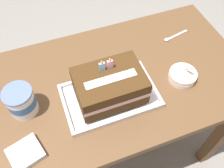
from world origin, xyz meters
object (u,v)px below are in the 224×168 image
object	(u,v)px
ice_cream_tub	(21,101)
napkin_pile	(26,153)
birthday_cake	(110,86)
serving_spoon_near_tray	(171,38)
foil_tray	(110,97)
bowl_stack	(182,76)

from	to	relation	value
ice_cream_tub	napkin_pile	bearing A→B (deg)	-98.09
birthday_cake	serving_spoon_near_tray	xyz separation A→B (m)	(0.39, 0.21, -0.08)
foil_tray	bowl_stack	xyz separation A→B (m)	(0.32, -0.02, 0.01)
birthday_cake	bowl_stack	xyz separation A→B (m)	(0.32, -0.02, -0.06)
ice_cream_tub	napkin_pile	xyz separation A→B (m)	(-0.03, -0.18, -0.05)
ice_cream_tub	napkin_pile	distance (m)	0.19
napkin_pile	birthday_cake	bearing A→B (deg)	18.66
foil_tray	napkin_pile	size ratio (longest dim) A/B	2.79
serving_spoon_near_tray	bowl_stack	bearing A→B (deg)	-107.71
foil_tray	napkin_pile	distance (m)	0.37
foil_tray	ice_cream_tub	world-z (taller)	ice_cream_tub
foil_tray	ice_cream_tub	size ratio (longest dim) A/B	3.13
birthday_cake	ice_cream_tub	world-z (taller)	birthday_cake
birthday_cake	serving_spoon_near_tray	size ratio (longest dim) A/B	1.82
bowl_stack	birthday_cake	bearing A→B (deg)	176.97
ice_cream_tub	serving_spoon_near_tray	xyz separation A→B (m)	(0.71, 0.15, -0.06)
ice_cream_tub	serving_spoon_near_tray	distance (m)	0.73
birthday_cake	serving_spoon_near_tray	bearing A→B (deg)	28.67
napkin_pile	serving_spoon_near_tray	bearing A→B (deg)	24.13
foil_tray	birthday_cake	world-z (taller)	birthday_cake
birthday_cake	napkin_pile	xyz separation A→B (m)	(-0.35, -0.12, -0.07)
ice_cream_tub	serving_spoon_near_tray	world-z (taller)	ice_cream_tub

